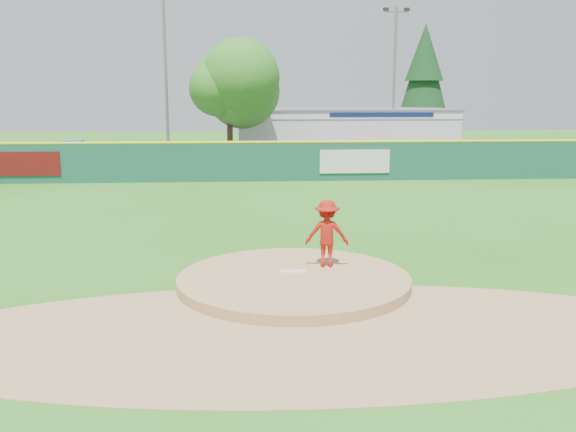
{
  "coord_description": "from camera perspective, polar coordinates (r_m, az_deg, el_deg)",
  "views": [
    {
      "loc": [
        -1.12,
        -14.52,
        4.52
      ],
      "look_at": [
        0.0,
        2.0,
        1.3
      ],
      "focal_mm": 40.0,
      "sensor_mm": 36.0,
      "label": 1
    }
  ],
  "objects": [
    {
      "name": "playground_slide",
      "position": [
        39.48,
        -18.58,
        5.14
      ],
      "size": [
        1.11,
        3.12,
        1.72
      ],
      "color": "blue",
      "rests_on": "ground"
    },
    {
      "name": "pool_building_grp",
      "position": [
        47.15,
        4.86,
        7.5
      ],
      "size": [
        15.2,
        8.2,
        3.31
      ],
      "color": "silver",
      "rests_on": "ground"
    },
    {
      "name": "light_pole_left",
      "position": [
        41.84,
        -10.85,
        12.92
      ],
      "size": [
        1.75,
        0.25,
        11.0
      ],
      "color": "gray",
      "rests_on": "ground"
    },
    {
      "name": "fence_banners",
      "position": [
        32.74,
        -8.55,
        4.71
      ],
      "size": [
        20.2,
        0.04,
        1.2
      ],
      "color": "#590D0C",
      "rests_on": "ground"
    },
    {
      "name": "ground",
      "position": [
        15.25,
        0.51,
        -6.24
      ],
      "size": [
        120.0,
        120.0,
        0.0
      ],
      "primitive_type": "plane",
      "color": "#286B19",
      "rests_on": "ground"
    },
    {
      "name": "outfield_fence",
      "position": [
        32.72,
        -1.9,
        4.98
      ],
      "size": [
        40.0,
        0.14,
        2.07
      ],
      "color": "#16493A",
      "rests_on": "ground"
    },
    {
      "name": "van",
      "position": [
        37.86,
        -8.79,
        4.99
      ],
      "size": [
        4.85,
        3.33,
        1.23
      ],
      "primitive_type": "imported",
      "rotation": [
        0.0,
        0.0,
        1.25
      ],
      "color": "white",
      "rests_on": "parking_lot"
    },
    {
      "name": "light_pole_right",
      "position": [
        44.7,
        9.43,
        12.18
      ],
      "size": [
        1.75,
        0.25,
        10.0
      ],
      "color": "gray",
      "rests_on": "ground"
    },
    {
      "name": "conifer_tree",
      "position": [
        52.47,
        12.0,
        11.89
      ],
      "size": [
        4.4,
        4.4,
        9.5
      ],
      "color": "#382314",
      "rests_on": "ground"
    },
    {
      "name": "pitcher",
      "position": [
        15.84,
        3.48,
        -1.56
      ],
      "size": [
        1.15,
        0.76,
        1.66
      ],
      "primitive_type": "imported",
      "rotation": [
        0.0,
        0.0,
        3.01
      ],
      "color": "#A2150D",
      "rests_on": "pitchers_mound"
    },
    {
      "name": "deciduous_tree",
      "position": [
        39.53,
        -5.25,
        11.01
      ],
      "size": [
        5.6,
        5.6,
        7.36
      ],
      "color": "#382314",
      "rests_on": "ground"
    },
    {
      "name": "parking_lot",
      "position": [
        41.78,
        -2.32,
        4.8
      ],
      "size": [
        44.0,
        16.0,
        0.02
      ],
      "primitive_type": "cube",
      "color": "#38383A",
      "rests_on": "ground"
    },
    {
      "name": "pitchers_mound",
      "position": [
        15.25,
        0.51,
        -6.24
      ],
      "size": [
        5.5,
        5.5,
        0.5
      ],
      "primitive_type": "cylinder",
      "color": "#9E774C",
      "rests_on": "ground"
    },
    {
      "name": "pitching_rubber",
      "position": [
        15.46,
        0.43,
        -4.95
      ],
      "size": [
        0.6,
        0.15,
        0.04
      ],
      "primitive_type": "cube",
      "color": "white",
      "rests_on": "pitchers_mound"
    },
    {
      "name": "infield_dirt_arc",
      "position": [
        12.43,
        1.58,
        -10.31
      ],
      "size": [
        15.4,
        15.4,
        0.01
      ],
      "primitive_type": "cylinder",
      "color": "#9E774C",
      "rests_on": "ground"
    }
  ]
}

